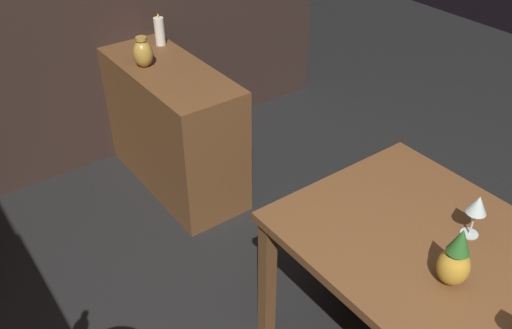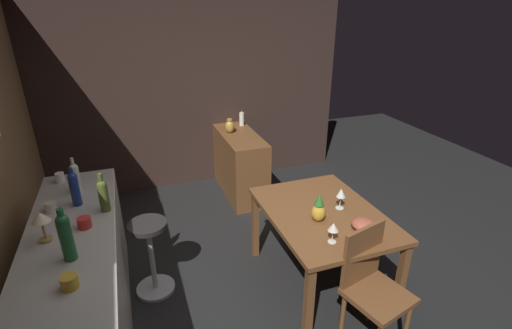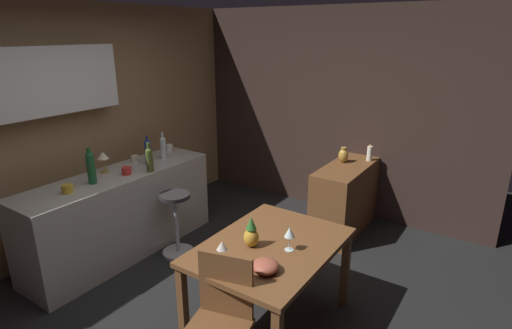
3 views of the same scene
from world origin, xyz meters
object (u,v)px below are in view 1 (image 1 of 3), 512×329
wine_glass_right (478,206)px  pineapple_centerpiece (455,260)px  sideboard_cabinet (173,127)px  vase_brass (143,53)px  pillar_candle_tall (160,31)px  dining_table (440,268)px

wine_glass_right → pineapple_centerpiece: pineapple_centerpiece is taller
sideboard_cabinet → vase_brass: bearing=44.5°
wine_glass_right → pineapple_centerpiece: size_ratio=0.77×
pillar_candle_tall → vase_brass: size_ratio=1.11×
dining_table → pillar_candle_tall: pillar_candle_tall is taller
wine_glass_right → dining_table: bearing=91.7°
vase_brass → pineapple_centerpiece: bearing=-176.5°
sideboard_cabinet → pillar_candle_tall: size_ratio=5.44×
sideboard_cabinet → wine_glass_right: 1.98m
sideboard_cabinet → pineapple_centerpiece: pineapple_centerpiece is taller
wine_glass_right → vase_brass: size_ratio=1.03×
dining_table → pineapple_centerpiece: bearing=134.1°
dining_table → sideboard_cabinet: (1.91, 0.14, -0.24)m
dining_table → wine_glass_right: size_ratio=6.58×
wine_glass_right → vase_brass: 2.04m
pineapple_centerpiece → pillar_candle_tall: pillar_candle_tall is taller
pineapple_centerpiece → vase_brass: (2.11, 0.13, 0.06)m
dining_table → vase_brass: 2.03m
pineapple_centerpiece → wine_glass_right: bearing=-67.9°
pillar_candle_tall → wine_glass_right: bearing=-175.9°
pineapple_centerpiece → vase_brass: size_ratio=1.34×
wine_glass_right → pillar_candle_tall: size_ratio=0.93×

